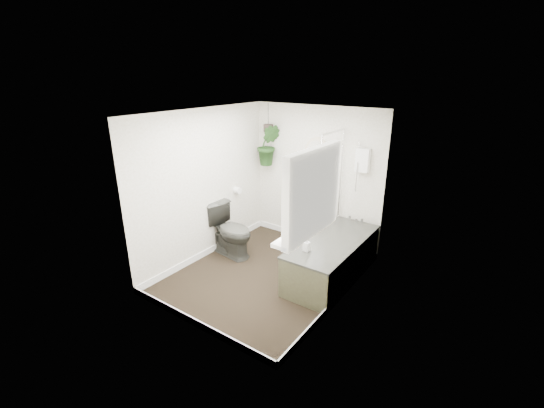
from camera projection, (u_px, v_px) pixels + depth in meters
The scene contains 22 objects.
floor at pixel (266, 275), 5.29m from camera, with size 2.30×2.80×0.02m, color black.
ceiling at pixel (265, 112), 4.49m from camera, with size 2.30×2.80×0.02m, color white.
wall_back at pixel (316, 177), 5.97m from camera, with size 2.30×0.02×2.30m, color white.
wall_front at pixel (187, 237), 3.81m from camera, with size 2.30×0.02×2.30m, color white.
wall_left at pixel (204, 186), 5.52m from camera, with size 0.02×2.80×2.30m, color white.
wall_right at pixel (345, 219), 4.26m from camera, with size 0.02×2.80×2.30m, color white.
skirting at pixel (266, 272), 5.27m from camera, with size 2.30×2.80×0.10m, color white.
bathtub at pixel (332, 259), 5.14m from camera, with size 0.72×1.72×0.58m, color #353630, non-canonical shape.
bath_screen at pixel (331, 180), 5.35m from camera, with size 0.04×0.72×1.40m, color silver, non-canonical shape.
shower_box at pixel (363, 160), 5.35m from camera, with size 0.20×0.10×0.35m, color white.
oval_mirror at pixel (316, 156), 5.82m from camera, with size 0.46×0.03×0.62m, color beige.
wall_sconce at pixel (295, 159), 6.06m from camera, with size 0.04×0.04×0.22m, color black.
toilet_roll_holder at pixel (237, 190), 6.11m from camera, with size 0.11×0.11×0.11m, color white.
window_recess at pixel (313, 193), 3.59m from camera, with size 0.08×1.00×0.90m, color white.
window_sill at pixel (305, 230), 3.77m from camera, with size 0.18×1.00×0.04m, color white.
window_blinds at pixel (309, 192), 3.62m from camera, with size 0.01×0.86×0.76m, color white.
toilet at pixel (230, 230), 5.76m from camera, with size 0.46×0.82×0.83m, color #353630.
pedestal_sink at pixel (309, 222), 6.05m from camera, with size 0.50×0.42×0.85m, color #353630, non-canonical shape.
sill_plant at pixel (311, 214), 3.81m from camera, with size 0.22×0.19×0.24m, color black.
hanging_plant at pixel (268, 145), 6.15m from camera, with size 0.38×0.31×0.70m, color black.
soap_bottle at pixel (307, 244), 4.71m from camera, with size 0.08×0.08×0.18m, color #2E2728.
hanging_pot at pixel (268, 128), 6.05m from camera, with size 0.16×0.16×0.12m, color #342924.
Camera 1 is at (2.72, -3.73, 2.78)m, focal length 24.00 mm.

